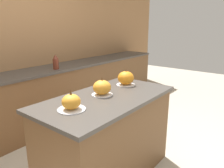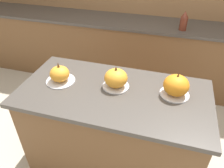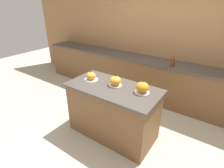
# 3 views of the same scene
# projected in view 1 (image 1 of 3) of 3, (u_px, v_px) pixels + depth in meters

# --- Properties ---
(wall_back) EXTENTS (8.00, 0.06, 2.50)m
(wall_back) POSITION_uv_depth(u_px,v_px,m) (8.00, 47.00, 3.10)
(wall_back) COLOR #9E7047
(wall_back) RESTS_ON ground_plane
(kitchen_island) EXTENTS (1.45, 0.74, 0.89)m
(kitchen_island) POSITION_uv_depth(u_px,v_px,m) (108.00, 137.00, 2.22)
(kitchen_island) COLOR brown
(kitchen_island) RESTS_ON ground_plane
(back_counter) EXTENTS (6.00, 0.60, 0.91)m
(back_counter) POSITION_uv_depth(u_px,v_px,m) (26.00, 104.00, 3.11)
(back_counter) COLOR brown
(back_counter) RESTS_ON ground_plane
(pumpkin_cake_left) EXTENTS (0.23, 0.23, 0.17)m
(pumpkin_cake_left) POSITION_uv_depth(u_px,v_px,m) (71.00, 103.00, 1.76)
(pumpkin_cake_left) COLOR silver
(pumpkin_cake_left) RESTS_ON kitchen_island
(pumpkin_cake_center) EXTENTS (0.21, 0.21, 0.18)m
(pumpkin_cake_center) POSITION_uv_depth(u_px,v_px,m) (102.00, 88.00, 2.12)
(pumpkin_cake_center) COLOR silver
(pumpkin_cake_center) RESTS_ON kitchen_island
(pumpkin_cake_right) EXTENTS (0.22, 0.22, 0.19)m
(pumpkin_cake_right) POSITION_uv_depth(u_px,v_px,m) (126.00, 78.00, 2.47)
(pumpkin_cake_right) COLOR silver
(pumpkin_cake_right) RESTS_ON kitchen_island
(bottle_tall) EXTENTS (0.09, 0.09, 0.22)m
(bottle_tall) POSITION_uv_depth(u_px,v_px,m) (56.00, 62.00, 3.23)
(bottle_tall) COLOR maroon
(bottle_tall) RESTS_ON back_counter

